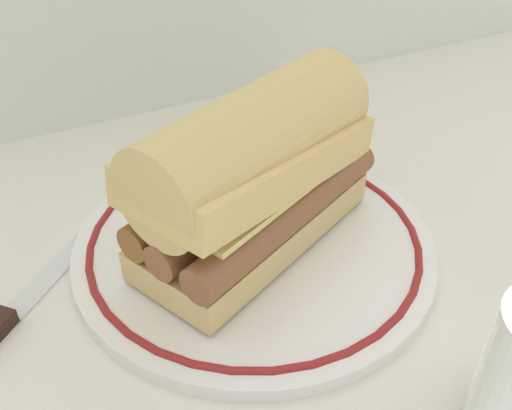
{
  "coord_description": "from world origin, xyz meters",
  "views": [
    {
      "loc": [
        -0.16,
        -0.28,
        0.3
      ],
      "look_at": [
        0.0,
        0.03,
        0.04
      ],
      "focal_mm": 39.73,
      "sensor_mm": 36.0,
      "label": 1
    }
  ],
  "objects": [
    {
      "name": "ground_plane",
      "position": [
        0.0,
        0.0,
        0.0
      ],
      "size": [
        1.5,
        1.5,
        0.0
      ],
      "primitive_type": "plane",
      "color": "silver"
    },
    {
      "name": "plate",
      "position": [
        0.0,
        0.03,
        0.01
      ],
      "size": [
        0.29,
        0.29,
        0.01
      ],
      "color": "white",
      "rests_on": "ground_plane"
    },
    {
      "name": "sausage_sandwich",
      "position": [
        0.0,
        0.03,
        0.08
      ],
      "size": [
        0.22,
        0.16,
        0.12
      ],
      "rotation": [
        0.0,
        0.0,
        0.41
      ],
      "color": "#D4B874",
      "rests_on": "plate"
    },
    {
      "name": "salt_shaker",
      "position": [
        0.13,
        0.19,
        0.04
      ],
      "size": [
        0.03,
        0.03,
        0.08
      ],
      "color": "white",
      "rests_on": "ground_plane"
    },
    {
      "name": "butter_knife",
      "position": [
        -0.18,
        0.05,
        0.0
      ],
      "size": [
        0.12,
        0.11,
        0.01
      ],
      "color": "silver",
      "rests_on": "ground_plane"
    }
  ]
}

